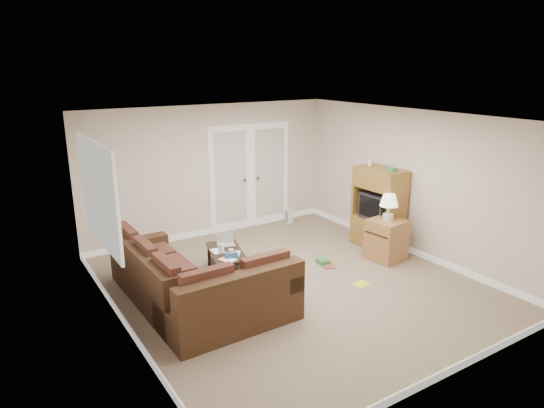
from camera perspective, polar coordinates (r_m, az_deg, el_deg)
floor at (r=7.45m, az=2.37°, el=-9.41°), size 5.50×5.50×0.00m
ceiling at (r=6.76m, az=2.62°, el=10.09°), size 5.00×5.50×0.02m
wall_left at (r=6.00m, az=-17.57°, el=-3.74°), size 0.02×5.50×2.50m
wall_right at (r=8.63m, az=16.25°, el=2.37°), size 0.02×5.50×2.50m
wall_back at (r=9.32m, az=-7.24°, el=3.88°), size 5.00×0.02×2.50m
wall_front at (r=5.13m, az=20.48°, el=-7.44°), size 5.00×0.02×2.50m
baseboards at (r=7.43m, az=2.37°, el=-9.06°), size 5.00×5.50×0.10m
french_doors at (r=9.72m, az=-2.57°, el=3.20°), size 1.80×0.05×2.13m
window_left at (r=6.85m, az=-19.72°, el=1.15°), size 0.05×1.92×1.42m
sectional_sofa at (r=6.69m, az=-9.50°, el=-9.70°), size 1.83×2.67×0.82m
coffee_table at (r=7.72m, az=-5.35°, el=-6.75°), size 0.73×1.07×0.66m
tv_armoire at (r=8.86m, az=12.42°, el=-0.46°), size 0.52×0.92×1.57m
side_cabinet at (r=8.41m, az=13.33°, el=-3.74°), size 0.60×0.60×1.15m
space_heater at (r=10.13m, az=2.03°, el=-1.42°), size 0.13×0.12×0.31m
floor_magazine at (r=7.57m, az=10.45°, el=-9.21°), size 0.27×0.23×0.01m
floor_greenbox at (r=8.18m, az=6.01°, el=-6.73°), size 0.17×0.22×0.08m
floor_book at (r=8.09m, az=6.04°, el=-7.25°), size 0.28×0.30×0.02m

